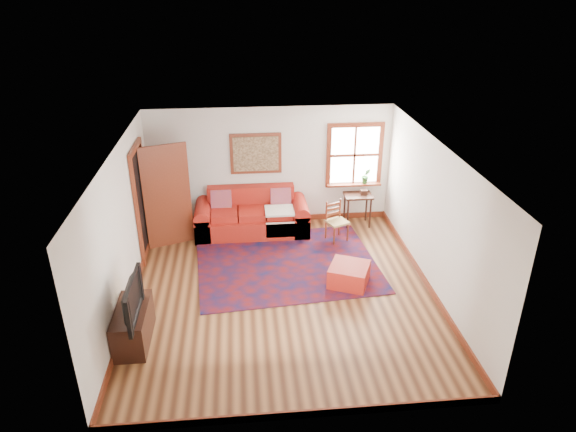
{
  "coord_description": "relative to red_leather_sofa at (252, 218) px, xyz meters",
  "views": [
    {
      "loc": [
        -0.61,
        -7.26,
        4.89
      ],
      "look_at": [
        0.15,
        0.6,
        1.13
      ],
      "focal_mm": 32.0,
      "sensor_mm": 36.0,
      "label": 1
    }
  ],
  "objects": [
    {
      "name": "ground",
      "position": [
        0.43,
        -2.3,
        -0.3
      ],
      "size": [
        5.5,
        5.5,
        0.0
      ],
      "primitive_type": "plane",
      "color": "#492613",
      "rests_on": "ground"
    },
    {
      "name": "room_envelope",
      "position": [
        0.43,
        -2.29,
        1.35
      ],
      "size": [
        5.04,
        5.54,
        2.52
      ],
      "color": "silver",
      "rests_on": "ground"
    },
    {
      "name": "candle_hurricane",
      "position": [
        -1.78,
        -2.93,
        0.34
      ],
      "size": [
        0.12,
        0.12,
        0.18
      ],
      "color": "silver",
      "rests_on": "media_cabinet"
    },
    {
      "name": "side_table",
      "position": [
        2.23,
        0.09,
        0.27
      ],
      "size": [
        0.58,
        0.43,
        0.69
      ],
      "color": "black",
      "rests_on": "ground"
    },
    {
      "name": "window",
      "position": [
        2.21,
        0.4,
        1.01
      ],
      "size": [
        1.18,
        0.2,
        1.38
      ],
      "color": "white",
      "rests_on": "ground"
    },
    {
      "name": "doorway",
      "position": [
        -1.78,
        -0.52,
        0.77
      ],
      "size": [
        0.89,
        1.08,
        2.14
      ],
      "color": "black",
      "rests_on": "ground"
    },
    {
      "name": "television",
      "position": [
        -1.81,
        -3.55,
        0.55
      ],
      "size": [
        0.13,
        1.0,
        0.58
      ],
      "primitive_type": "imported",
      "rotation": [
        0.0,
        0.0,
        1.57
      ],
      "color": "black",
      "rests_on": "media_cabinet"
    },
    {
      "name": "framed_artwork",
      "position": [
        0.13,
        0.41,
        1.25
      ],
      "size": [
        1.05,
        0.07,
        0.85
      ],
      "color": "maroon",
      "rests_on": "ground"
    },
    {
      "name": "red_leather_sofa",
      "position": [
        0.0,
        0.0,
        0.0
      ],
      "size": [
        2.3,
        0.95,
        0.9
      ],
      "color": "#A91F15",
      "rests_on": "ground"
    },
    {
      "name": "persian_rug",
      "position": [
        0.59,
        -1.41,
        -0.29
      ],
      "size": [
        3.46,
        2.87,
        0.02
      ],
      "primitive_type": "cube",
      "rotation": [
        0.0,
        0.0,
        0.09
      ],
      "color": "#5D0D0D",
      "rests_on": "ground"
    },
    {
      "name": "ladder_back_chair",
      "position": [
        1.65,
        -0.52,
        0.14
      ],
      "size": [
        0.5,
        0.49,
        0.82
      ],
      "color": "tan",
      "rests_on": "ground"
    },
    {
      "name": "red_ottoman",
      "position": [
        1.59,
        -2.17,
        -0.12
      ],
      "size": [
        0.84,
        0.84,
        0.36
      ],
      "primitive_type": "cube",
      "rotation": [
        0.0,
        0.0,
        -0.41
      ],
      "color": "#A91F15",
      "rests_on": "ground"
    },
    {
      "name": "media_cabinet",
      "position": [
        -1.83,
        -3.37,
        -0.02
      ],
      "size": [
        0.45,
        1.01,
        0.56
      ],
      "primitive_type": "cube",
      "color": "black",
      "rests_on": "ground"
    }
  ]
}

